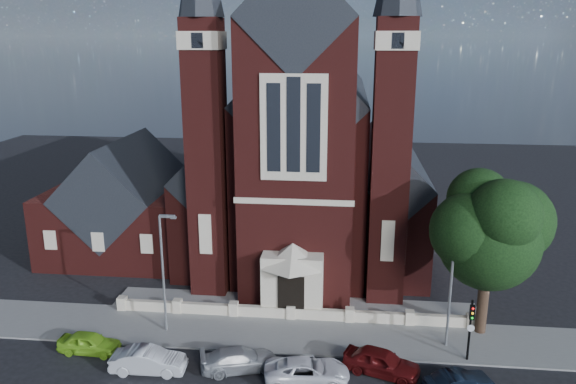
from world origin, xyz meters
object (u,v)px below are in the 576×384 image
(car_silver_b, at_px, (239,360))
(parish_hall, at_px, (126,207))
(traffic_signal, at_px, (471,323))
(church, at_px, (309,154))
(car_silver_a, at_px, (149,361))
(street_lamp_left, at_px, (164,267))
(street_lamp_right, at_px, (453,279))
(street_tree, at_px, (493,234))
(car_white_suv, at_px, (307,371))
(car_navy, at_px, (459,383))
(car_lime_van, at_px, (89,343))
(car_dark_red, at_px, (382,362))

(car_silver_b, bearing_deg, parish_hall, 18.59)
(traffic_signal, bearing_deg, church, 118.20)
(car_silver_a, bearing_deg, traffic_signal, -83.29)
(parish_hall, distance_m, street_lamp_left, 16.18)
(street_lamp_right, bearing_deg, car_silver_b, -163.00)
(street_tree, bearing_deg, car_silver_a, -162.70)
(parish_hall, relative_size, car_white_suv, 2.54)
(church, xyz_separation_m, car_navy, (9.92, -23.72, -7.55))
(car_lime_van, relative_size, car_silver_a, 0.88)
(car_white_suv, height_order, car_navy, car_white_suv)
(street_lamp_left, relative_size, traffic_signal, 2.02)
(street_tree, bearing_deg, traffic_signal, -115.95)
(street_tree, distance_m, car_silver_a, 22.03)
(street_lamp_right, bearing_deg, street_tree, 34.26)
(street_lamp_left, relative_size, car_dark_red, 1.83)
(car_dark_red, bearing_deg, car_silver_b, 113.01)
(street_tree, distance_m, car_navy, 9.44)
(church, height_order, street_lamp_left, church)
(traffic_signal, xyz_separation_m, car_dark_red, (-5.19, -1.78, -1.83))
(church, relative_size, street_tree, 3.26)
(parish_hall, distance_m, car_silver_a, 20.66)
(car_white_suv, bearing_deg, traffic_signal, -79.63)
(car_navy, bearing_deg, car_white_suv, 68.84)
(car_dark_red, bearing_deg, street_tree, -33.42)
(car_white_suv, bearing_deg, church, -3.42)
(traffic_signal, xyz_separation_m, car_silver_b, (-13.38, -2.24, -1.93))
(church, xyz_separation_m, street_tree, (12.60, -17.23, -1.23))
(parish_hall, bearing_deg, car_dark_red, -38.51)
(street_lamp_right, height_order, traffic_signal, street_lamp_right)
(street_lamp_left, height_order, traffic_signal, street_lamp_left)
(car_lime_van, relative_size, car_silver_b, 0.84)
(car_lime_van, xyz_separation_m, car_white_suv, (13.50, -1.60, 0.02))
(car_silver_b, height_order, car_white_suv, car_white_suv)
(street_lamp_right, relative_size, car_silver_a, 1.87)
(car_silver_b, bearing_deg, traffic_signal, -99.30)
(traffic_signal, height_order, car_silver_b, traffic_signal)
(church, height_order, car_white_suv, church)
(church, height_order, car_dark_red, church)
(car_dark_red, bearing_deg, street_lamp_right, -32.03)
(street_tree, distance_m, street_lamp_left, 20.71)
(street_lamp_left, xyz_separation_m, street_lamp_right, (18.00, 0.00, 0.00))
(car_dark_red, distance_m, car_navy, 4.35)
(parish_hall, xyz_separation_m, traffic_signal, (27.00, -15.57, -1.43))
(car_silver_b, bearing_deg, church, -24.78)
(car_lime_van, bearing_deg, car_silver_b, -92.65)
(church, distance_m, car_silver_a, 25.81)
(church, relative_size, street_lamp_left, 4.31)
(car_silver_b, distance_m, car_navy, 12.35)
(car_lime_van, bearing_deg, street_lamp_left, -50.88)
(parish_hall, xyz_separation_m, car_silver_a, (8.43, -18.57, -3.30))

